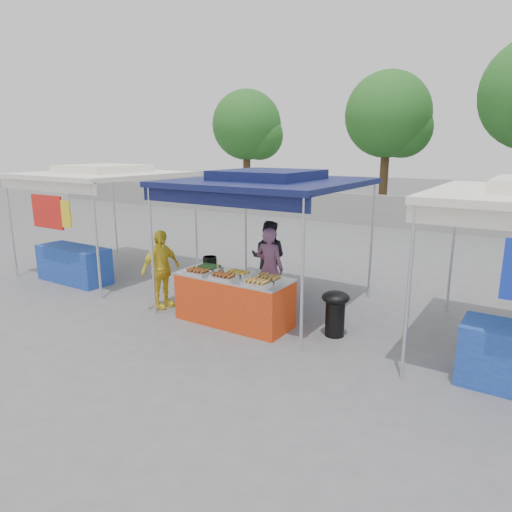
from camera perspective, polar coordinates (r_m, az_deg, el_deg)
The scene contains 22 objects.
ground_plane at distance 8.11m, azimuth -2.31°, elevation -8.07°, with size 80.00×80.00×0.00m, color slate.
back_wall at distance 17.87m, azimuth 18.40°, elevation 5.14°, with size 40.00×0.25×1.20m, color gray.
main_canopy at distance 8.38m, azimuth 1.38°, elevation 9.32°, with size 3.20×3.20×2.57m.
neighbor_stall_left at distance 11.20m, azimuth -19.92°, elevation 5.61°, with size 3.20×3.20×2.57m.
tree_0 at distance 22.59m, azimuth -0.79°, elevation 15.70°, with size 3.37×3.28×5.64m.
tree_1 at distance 20.41m, azimuth 16.57°, elevation 16.17°, with size 3.56×3.51×6.04m.
vendor_table at distance 7.89m, azimuth -2.76°, elevation -5.42°, with size 2.00×0.80×0.85m.
food_tray_fl at distance 7.92m, azimuth -7.30°, elevation -1.96°, with size 0.42×0.30×0.07m.
food_tray_fm at distance 7.59m, azimuth -4.05°, elevation -2.55°, with size 0.42×0.30×0.07m.
food_tray_fr at distance 7.23m, azimuth 0.08°, elevation -3.35°, with size 0.42×0.30×0.07m.
food_tray_bl at distance 8.18m, azimuth -5.86°, elevation -1.43°, with size 0.42×0.30×0.07m.
food_tray_bm at distance 7.81m, azimuth -2.17°, elevation -2.08°, with size 0.42×0.30×0.07m.
food_tray_br at distance 7.48m, azimuth 1.64°, elevation -2.78°, with size 0.42×0.30×0.07m.
cooking_pot at distance 8.50m, azimuth -5.80°, elevation -0.57°, with size 0.25×0.25×0.15m, color black.
skewer_cup at distance 7.76m, azimuth -4.85°, elevation -2.07°, with size 0.09×0.09×0.11m, color silver.
wok_burner at distance 7.45m, azimuth 9.88°, elevation -6.60°, with size 0.45×0.45×0.75m.
crate_left at distance 8.54m, azimuth -2.10°, elevation -5.84°, with size 0.50×0.35×0.30m, color #1631B3.
crate_right at distance 8.42m, azimuth 1.60°, elevation -6.22°, with size 0.46×0.33×0.28m, color #1631B3.
crate_stacked at distance 8.34m, azimuth 1.61°, elevation -4.47°, with size 0.44×0.31×0.26m, color #1631B3.
vendor_woman at distance 8.53m, azimuth 1.71°, elevation -1.52°, with size 0.56×0.37×1.54m, color #976087.
helper_man at distance 9.37m, azimuth 1.56°, elevation -0.18°, with size 0.74×0.58×1.53m, color black.
customer_person at distance 8.73m, azimuth -11.80°, elevation -1.63°, with size 0.87×0.36×1.49m, color yellow.
Camera 1 is at (4.34, -6.17, 2.98)m, focal length 32.00 mm.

